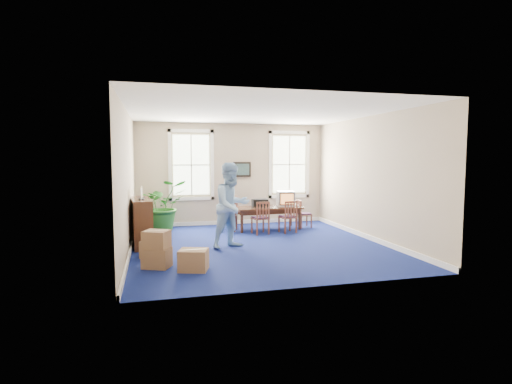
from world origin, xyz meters
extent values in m
plane|color=navy|center=(0.00, 0.00, 0.00)|extent=(6.50, 6.50, 0.00)
plane|color=white|center=(0.00, 0.00, 3.20)|extent=(6.50, 6.50, 0.00)
plane|color=tan|center=(0.00, 3.25, 1.60)|extent=(6.50, 0.00, 6.50)
plane|color=tan|center=(0.00, -3.25, 1.60)|extent=(6.50, 0.00, 6.50)
plane|color=tan|center=(-3.00, 0.00, 1.60)|extent=(0.00, 6.50, 6.50)
plane|color=tan|center=(3.00, 0.00, 1.60)|extent=(0.00, 6.50, 6.50)
cube|color=white|center=(0.00, 3.22, 0.06)|extent=(6.00, 0.04, 0.12)
cube|color=white|center=(-2.97, 0.00, 0.06)|extent=(0.04, 6.50, 0.12)
cube|color=white|center=(2.97, 0.00, 0.06)|extent=(0.04, 6.50, 0.12)
cube|color=white|center=(1.67, 2.05, 0.70)|extent=(0.18, 0.22, 0.05)
cube|color=black|center=(0.60, 2.10, 0.78)|extent=(0.46, 0.31, 0.23)
imported|color=#8EB9E2|center=(-0.66, -0.09, 1.01)|extent=(1.22, 1.12, 2.01)
cube|color=#3D2215|center=(-2.75, 0.72, 0.59)|extent=(0.58, 1.53, 1.18)
imported|color=#1C5419|center=(-2.20, 2.54, 0.74)|extent=(1.63, 1.51, 1.49)
camera|label=1|loc=(-2.41, -9.26, 2.14)|focal=28.00mm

